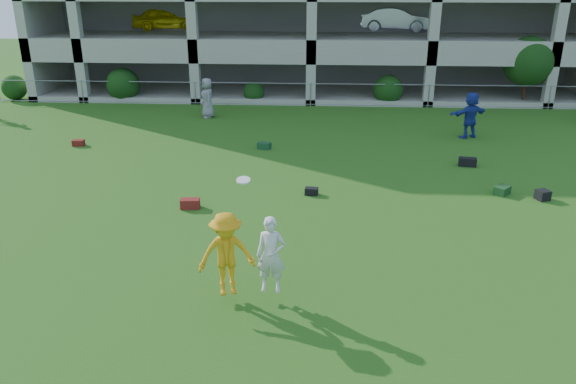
# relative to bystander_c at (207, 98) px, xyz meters

# --- Properties ---
(ground) EXTENTS (100.00, 100.00, 0.00)m
(ground) POSITION_rel_bystander_c_xyz_m (4.79, -16.22, -0.93)
(ground) COLOR #235114
(ground) RESTS_ON ground
(bystander_c) EXTENTS (0.91, 1.07, 1.86)m
(bystander_c) POSITION_rel_bystander_c_xyz_m (0.00, 0.00, 0.00)
(bystander_c) COLOR gray
(bystander_c) RESTS_ON ground
(bystander_d) EXTENTS (1.83, 1.31, 1.90)m
(bystander_d) POSITION_rel_bystander_c_xyz_m (11.49, -2.87, 0.02)
(bystander_d) COLOR #203396
(bystander_d) RESTS_ON ground
(bag_red_a) EXTENTS (0.58, 0.36, 0.28)m
(bag_red_a) POSITION_rel_bystander_c_xyz_m (1.63, -11.08, -0.79)
(bag_red_a) COLOR #601F10
(bag_red_a) RESTS_ON ground
(bag_black_b) EXTENTS (0.43, 0.29, 0.22)m
(bag_black_b) POSITION_rel_bystander_c_xyz_m (5.12, -9.79, -0.82)
(bag_black_b) COLOR black
(bag_black_b) RESTS_ON ground
(bag_green_c) EXTENTS (0.59, 0.61, 0.26)m
(bag_green_c) POSITION_rel_bystander_c_xyz_m (10.99, -9.40, -0.80)
(bag_green_c) COLOR #143513
(bag_green_c) RESTS_ON ground
(crate_d) EXTENTS (0.45, 0.45, 0.30)m
(crate_d) POSITION_rel_bystander_c_xyz_m (12.08, -9.79, -0.78)
(crate_d) COLOR black
(crate_d) RESTS_ON ground
(bag_black_e) EXTENTS (0.64, 0.39, 0.30)m
(bag_black_e) POSITION_rel_bystander_c_xyz_m (10.57, -6.68, -0.78)
(bag_black_e) COLOR black
(bag_black_e) RESTS_ON ground
(bag_red_f) EXTENTS (0.48, 0.33, 0.24)m
(bag_red_f) POSITION_rel_bystander_c_xyz_m (-4.21, -5.05, -0.81)
(bag_red_f) COLOR #5C1C0F
(bag_red_f) RESTS_ON ground
(bag_green_g) EXTENTS (0.56, 0.43, 0.25)m
(bag_green_g) POSITION_rel_bystander_c_xyz_m (3.18, -5.03, -0.80)
(bag_green_g) COLOR #133418
(bag_green_g) RESTS_ON ground
(frisbee_contest) EXTENTS (1.84, 0.96, 2.52)m
(frisbee_contest) POSITION_rel_bystander_c_xyz_m (3.72, -15.94, 0.16)
(frisbee_contest) COLOR orange
(frisbee_contest) RESTS_ON ground
(fence) EXTENTS (36.06, 0.06, 1.20)m
(fence) POSITION_rel_bystander_c_xyz_m (4.79, 2.78, -0.32)
(fence) COLOR gray
(fence) RESTS_ON ground
(shrub_row) EXTENTS (34.38, 2.52, 3.50)m
(shrub_row) POSITION_rel_bystander_c_xyz_m (9.39, 3.48, 0.58)
(shrub_row) COLOR #163D11
(shrub_row) RESTS_ON ground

